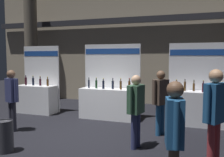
{
  "coord_description": "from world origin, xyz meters",
  "views": [
    {
      "loc": [
        2.9,
        -5.41,
        1.99
      ],
      "look_at": [
        0.58,
        1.22,
        1.38
      ],
      "focal_mm": 39.52,
      "sensor_mm": 36.0,
      "label": 1
    }
  ],
  "objects_px": {
    "exhibitor_booth_1": "(109,100)",
    "visitor_5": "(161,97)",
    "trash_bin": "(5,136)",
    "visitor_4": "(174,133)",
    "visitor_0": "(136,105)",
    "exhibitor_booth_2": "(198,105)",
    "visitor_3": "(12,96)",
    "exhibitor_booth_0": "(37,96)",
    "visitor_7": "(215,110)"
  },
  "relations": [
    {
      "from": "exhibitor_booth_2",
      "to": "visitor_0",
      "type": "height_order",
      "value": "exhibitor_booth_2"
    },
    {
      "from": "visitor_4",
      "to": "visitor_5",
      "type": "xyz_separation_m",
      "value": [
        -0.6,
        2.96,
        -0.0
      ]
    },
    {
      "from": "exhibitor_booth_0",
      "to": "exhibitor_booth_1",
      "type": "bearing_deg",
      "value": 1.08
    },
    {
      "from": "exhibitor_booth_1",
      "to": "trash_bin",
      "type": "distance_m",
      "value": 3.61
    },
    {
      "from": "trash_bin",
      "to": "visitor_7",
      "type": "relative_size",
      "value": 0.38
    },
    {
      "from": "visitor_5",
      "to": "exhibitor_booth_0",
      "type": "bearing_deg",
      "value": 106.18
    },
    {
      "from": "trash_bin",
      "to": "visitor_4",
      "type": "bearing_deg",
      "value": -11.86
    },
    {
      "from": "exhibitor_booth_1",
      "to": "visitor_3",
      "type": "xyz_separation_m",
      "value": [
        -1.98,
        -2.17,
        0.36
      ]
    },
    {
      "from": "exhibitor_booth_1",
      "to": "visitor_5",
      "type": "relative_size",
      "value": 1.46
    },
    {
      "from": "visitor_0",
      "to": "visitor_7",
      "type": "height_order",
      "value": "visitor_7"
    },
    {
      "from": "exhibitor_booth_0",
      "to": "visitor_5",
      "type": "relative_size",
      "value": 1.45
    },
    {
      "from": "exhibitor_booth_0",
      "to": "visitor_5",
      "type": "height_order",
      "value": "exhibitor_booth_0"
    },
    {
      "from": "trash_bin",
      "to": "visitor_4",
      "type": "xyz_separation_m",
      "value": [
        3.52,
        -0.74,
        0.65
      ]
    },
    {
      "from": "exhibitor_booth_2",
      "to": "visitor_4",
      "type": "bearing_deg",
      "value": -94.17
    },
    {
      "from": "exhibitor_booth_0",
      "to": "trash_bin",
      "type": "height_order",
      "value": "exhibitor_booth_0"
    },
    {
      "from": "exhibitor_booth_0",
      "to": "exhibitor_booth_2",
      "type": "xyz_separation_m",
      "value": [
        5.48,
        0.15,
        0.01
      ]
    },
    {
      "from": "visitor_3",
      "to": "visitor_7",
      "type": "bearing_deg",
      "value": 11.43
    },
    {
      "from": "visitor_5",
      "to": "exhibitor_booth_2",
      "type": "bearing_deg",
      "value": -4.51
    },
    {
      "from": "exhibitor_booth_2",
      "to": "visitor_7",
      "type": "relative_size",
      "value": 1.35
    },
    {
      "from": "exhibitor_booth_1",
      "to": "visitor_4",
      "type": "bearing_deg",
      "value": -59.72
    },
    {
      "from": "exhibitor_booth_0",
      "to": "visitor_7",
      "type": "height_order",
      "value": "exhibitor_booth_0"
    },
    {
      "from": "exhibitor_booth_1",
      "to": "visitor_5",
      "type": "distance_m",
      "value": 2.23
    },
    {
      "from": "exhibitor_booth_0",
      "to": "trash_bin",
      "type": "relative_size",
      "value": 3.56
    },
    {
      "from": "trash_bin",
      "to": "visitor_4",
      "type": "distance_m",
      "value": 3.66
    },
    {
      "from": "visitor_4",
      "to": "visitor_5",
      "type": "distance_m",
      "value": 3.02
    },
    {
      "from": "exhibitor_booth_2",
      "to": "visitor_4",
      "type": "relative_size",
      "value": 1.44
    },
    {
      "from": "visitor_4",
      "to": "trash_bin",
      "type": "bearing_deg",
      "value": 66.85
    },
    {
      "from": "visitor_0",
      "to": "visitor_4",
      "type": "bearing_deg",
      "value": -139.76
    },
    {
      "from": "visitor_4",
      "to": "visitor_3",
      "type": "bearing_deg",
      "value": 54.38
    },
    {
      "from": "exhibitor_booth_0",
      "to": "exhibitor_booth_1",
      "type": "distance_m",
      "value": 2.73
    },
    {
      "from": "exhibitor_booth_0",
      "to": "visitor_4",
      "type": "bearing_deg",
      "value": -38.55
    },
    {
      "from": "exhibitor_booth_1",
      "to": "visitor_7",
      "type": "height_order",
      "value": "exhibitor_booth_1"
    },
    {
      "from": "exhibitor_booth_1",
      "to": "trash_bin",
      "type": "height_order",
      "value": "exhibitor_booth_1"
    },
    {
      "from": "visitor_3",
      "to": "visitor_5",
      "type": "bearing_deg",
      "value": 33.92
    },
    {
      "from": "visitor_7",
      "to": "exhibitor_booth_2",
      "type": "bearing_deg",
      "value": -143.52
    },
    {
      "from": "exhibitor_booth_0",
      "to": "visitor_5",
      "type": "xyz_separation_m",
      "value": [
        4.56,
        -1.16,
        0.39
      ]
    },
    {
      "from": "visitor_3",
      "to": "visitor_7",
      "type": "xyz_separation_m",
      "value": [
        4.99,
        -0.73,
        0.11
      ]
    },
    {
      "from": "visitor_3",
      "to": "exhibitor_booth_1",
      "type": "bearing_deg",
      "value": 67.37
    },
    {
      "from": "exhibitor_booth_2",
      "to": "trash_bin",
      "type": "relative_size",
      "value": 3.59
    },
    {
      "from": "visitor_3",
      "to": "visitor_5",
      "type": "distance_m",
      "value": 3.93
    },
    {
      "from": "exhibitor_booth_2",
      "to": "visitor_7",
      "type": "height_order",
      "value": "exhibitor_booth_2"
    },
    {
      "from": "trash_bin",
      "to": "exhibitor_booth_0",
      "type": "bearing_deg",
      "value": 115.92
    },
    {
      "from": "exhibitor_booth_1",
      "to": "trash_bin",
      "type": "xyz_separation_m",
      "value": [
        -1.09,
        -3.43,
        -0.27
      ]
    },
    {
      "from": "visitor_4",
      "to": "visitor_0",
      "type": "bearing_deg",
      "value": 16.32
    },
    {
      "from": "exhibitor_booth_2",
      "to": "visitor_5",
      "type": "bearing_deg",
      "value": -124.93
    },
    {
      "from": "exhibitor_booth_0",
      "to": "visitor_0",
      "type": "distance_m",
      "value": 4.77
    },
    {
      "from": "exhibitor_booth_0",
      "to": "visitor_4",
      "type": "xyz_separation_m",
      "value": [
        5.16,
        -4.12,
        0.39
      ]
    },
    {
      "from": "exhibitor_booth_1",
      "to": "visitor_0",
      "type": "distance_m",
      "value": 2.75
    },
    {
      "from": "visitor_0",
      "to": "visitor_7",
      "type": "relative_size",
      "value": 0.9
    },
    {
      "from": "exhibitor_booth_0",
      "to": "trash_bin",
      "type": "distance_m",
      "value": 3.76
    }
  ]
}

